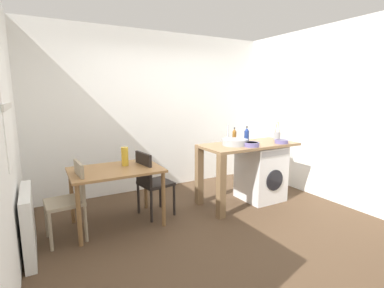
# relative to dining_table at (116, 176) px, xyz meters

# --- Properties ---
(ground_plane) EXTENTS (5.46, 5.46, 0.00)m
(ground_plane) POSITION_rel_dining_table_xyz_m (1.04, -0.56, -0.64)
(ground_plane) COLOR #4C3826
(wall_back) EXTENTS (4.60, 0.10, 2.70)m
(wall_back) POSITION_rel_dining_table_xyz_m (1.04, 1.19, 0.71)
(wall_back) COLOR white
(wall_back) RESTS_ON ground_plane
(wall_counter_side) EXTENTS (0.10, 3.80, 2.70)m
(wall_counter_side) POSITION_rel_dining_table_xyz_m (3.19, -0.56, 0.71)
(wall_counter_side) COLOR white
(wall_counter_side) RESTS_ON ground_plane
(radiator) EXTENTS (0.10, 0.80, 0.70)m
(radiator) POSITION_rel_dining_table_xyz_m (-0.98, -0.26, -0.29)
(radiator) COLOR white
(radiator) RESTS_ON ground_plane
(dining_table) EXTENTS (1.10, 0.76, 0.74)m
(dining_table) POSITION_rel_dining_table_xyz_m (0.00, 0.00, 0.00)
(dining_table) COLOR #9E7042
(dining_table) RESTS_ON ground_plane
(chair_person_seat) EXTENTS (0.43, 0.43, 0.90)m
(chair_person_seat) POSITION_rel_dining_table_xyz_m (-0.55, -0.10, -0.14)
(chair_person_seat) COLOR gray
(chair_person_seat) RESTS_ON ground_plane
(chair_opposite) EXTENTS (0.46, 0.46, 0.90)m
(chair_opposite) POSITION_rel_dining_table_xyz_m (0.48, 0.04, -0.14)
(chair_opposite) COLOR black
(chair_opposite) RESTS_ON ground_plane
(kitchen_counter) EXTENTS (1.50, 0.68, 0.92)m
(kitchen_counter) POSITION_rel_dining_table_xyz_m (1.76, -0.19, 0.12)
(kitchen_counter) COLOR olive
(kitchen_counter) RESTS_ON ground_plane
(washing_machine) EXTENTS (0.60, 0.61, 0.86)m
(washing_machine) POSITION_rel_dining_table_xyz_m (2.23, -0.20, -0.21)
(washing_machine) COLOR white
(washing_machine) RESTS_ON ground_plane
(sink_basin) EXTENTS (0.38, 0.38, 0.09)m
(sink_basin) POSITION_rel_dining_table_xyz_m (1.71, -0.19, 0.32)
(sink_basin) COLOR #9EA0A5
(sink_basin) RESTS_ON kitchen_counter
(tap) EXTENTS (0.02, 0.02, 0.28)m
(tap) POSITION_rel_dining_table_xyz_m (1.71, -0.01, 0.42)
(tap) COLOR #B2B2B7
(tap) RESTS_ON kitchen_counter
(bottle_tall_green) EXTENTS (0.06, 0.06, 0.22)m
(bottle_tall_green) POSITION_rel_dining_table_xyz_m (1.90, 0.08, 0.38)
(bottle_tall_green) COLOR brown
(bottle_tall_green) RESTS_ON kitchen_counter
(bottle_squat_brown) EXTENTS (0.07, 0.07, 0.25)m
(bottle_squat_brown) POSITION_rel_dining_table_xyz_m (2.01, -0.09, 0.39)
(bottle_squat_brown) COLOR navy
(bottle_squat_brown) RESTS_ON kitchen_counter
(mixing_bowl) EXTENTS (0.23, 0.23, 0.06)m
(mixing_bowl) POSITION_rel_dining_table_xyz_m (1.85, -0.39, 0.31)
(mixing_bowl) COLOR slate
(mixing_bowl) RESTS_ON kitchen_counter
(utensil_crock) EXTENTS (0.11, 0.11, 0.30)m
(utensil_crock) POSITION_rel_dining_table_xyz_m (2.60, -0.14, 0.35)
(utensil_crock) COLOR gray
(utensil_crock) RESTS_ON kitchen_counter
(colander) EXTENTS (0.20, 0.20, 0.06)m
(colander) POSITION_rel_dining_table_xyz_m (2.42, -0.41, 0.31)
(colander) COLOR slate
(colander) RESTS_ON kitchen_counter
(vase) EXTENTS (0.09, 0.09, 0.24)m
(vase) POSITION_rel_dining_table_xyz_m (0.15, 0.10, 0.22)
(vase) COLOR gold
(vase) RESTS_ON dining_table
(scissors) EXTENTS (0.15, 0.06, 0.01)m
(scissors) POSITION_rel_dining_table_xyz_m (1.92, -0.29, 0.28)
(scissors) COLOR #B2B2B7
(scissors) RESTS_ON kitchen_counter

